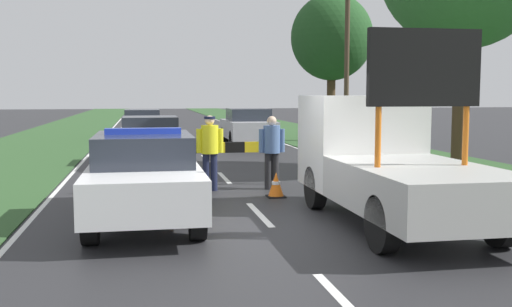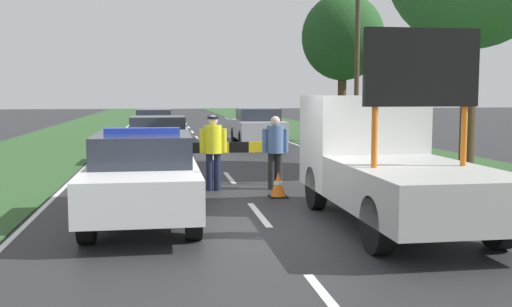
% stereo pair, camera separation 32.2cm
% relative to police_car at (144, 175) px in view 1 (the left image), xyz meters
% --- Properties ---
extents(ground_plane, '(160.00, 160.00, 0.00)m').
position_rel_police_car_xyz_m(ground_plane, '(2.07, -0.66, -0.81)').
color(ground_plane, '#28282B').
extents(lane_markings, '(8.17, 60.38, 0.01)m').
position_rel_police_car_xyz_m(lane_markings, '(2.07, 14.77, -0.80)').
color(lane_markings, silver).
rests_on(lane_markings, ground).
extents(grass_verge_left, '(4.91, 120.00, 0.03)m').
position_rel_police_car_xyz_m(grass_verge_left, '(-4.52, 19.34, -0.79)').
color(grass_verge_left, '#2D5128').
rests_on(grass_verge_left, ground).
extents(grass_verge_right, '(4.91, 120.00, 0.03)m').
position_rel_police_car_xyz_m(grass_verge_right, '(8.66, 19.34, -0.79)').
color(grass_verge_right, '#2D5128').
rests_on(grass_verge_right, ground).
extents(police_car, '(1.81, 4.96, 1.62)m').
position_rel_police_car_xyz_m(police_car, '(0.00, 0.00, 0.00)').
color(police_car, white).
rests_on(police_car, ground).
extents(work_truck, '(2.04, 5.23, 3.16)m').
position_rel_police_car_xyz_m(work_truck, '(4.13, -0.61, 0.25)').
color(work_truck, white).
rests_on(work_truck, ground).
extents(road_barrier, '(2.86, 0.08, 1.05)m').
position_rel_police_car_xyz_m(road_barrier, '(1.91, 3.74, 0.05)').
color(road_barrier, black).
rests_on(road_barrier, ground).
extents(police_officer, '(0.62, 0.39, 1.72)m').
position_rel_police_car_xyz_m(police_officer, '(1.47, 3.07, 0.21)').
color(police_officer, '#191E38').
rests_on(police_officer, ground).
extents(pedestrian_civilian, '(0.61, 0.39, 1.69)m').
position_rel_police_car_xyz_m(pedestrian_civilian, '(2.90, 3.03, 0.19)').
color(pedestrian_civilian, '#232326').
rests_on(pedestrian_civilian, ground).
extents(traffic_cone_near_police, '(0.49, 0.49, 0.68)m').
position_rel_police_car_xyz_m(traffic_cone_near_police, '(-0.97, 3.09, -0.47)').
color(traffic_cone_near_police, black).
rests_on(traffic_cone_near_police, ground).
extents(traffic_cone_centre_front, '(0.39, 0.39, 0.54)m').
position_rel_police_car_xyz_m(traffic_cone_centre_front, '(2.76, 1.95, -0.54)').
color(traffic_cone_centre_front, black).
rests_on(traffic_cone_centre_front, ground).
extents(traffic_cone_near_truck, '(0.49, 0.49, 0.68)m').
position_rel_police_car_xyz_m(traffic_cone_near_truck, '(0.60, 4.46, -0.47)').
color(traffic_cone_near_truck, black).
rests_on(traffic_cone_near_truck, ground).
extents(queued_car_van_white, '(1.92, 4.06, 1.49)m').
position_rel_police_car_xyz_m(queued_car_van_white, '(0.20, 8.85, -0.03)').
color(queued_car_van_white, silver).
rests_on(queued_car_van_white, ground).
extents(queued_car_sedan_silver, '(1.84, 3.99, 1.60)m').
position_rel_police_car_xyz_m(queued_car_sedan_silver, '(4.24, 13.99, 0.03)').
color(queued_car_sedan_silver, '#B2B2B7').
rests_on(queued_car_sedan_silver, ground).
extents(queued_car_suv_grey, '(1.88, 4.67, 1.43)m').
position_rel_police_car_xyz_m(queued_car_suv_grey, '(-0.06, 19.84, -0.05)').
color(queued_car_suv_grey, slate).
rests_on(queued_car_suv_grey, ground).
extents(roadside_tree_near_left, '(3.75, 3.75, 6.75)m').
position_rel_police_car_xyz_m(roadside_tree_near_left, '(8.55, 16.28, 3.95)').
color(roadside_tree_near_left, '#42301E').
rests_on(roadside_tree_near_left, ground).
extents(utility_pole, '(1.20, 0.20, 7.83)m').
position_rel_police_car_xyz_m(utility_pole, '(8.24, 13.26, 3.23)').
color(utility_pole, '#473828').
rests_on(utility_pole, ground).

